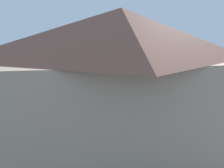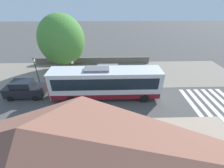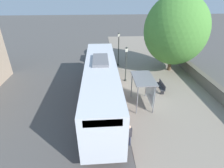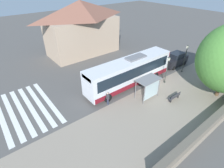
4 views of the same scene
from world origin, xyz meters
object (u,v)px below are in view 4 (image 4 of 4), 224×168
object	(u,v)px
street_lamp_far	(185,56)
bus_shelter	(149,83)
street_lamp_near	(167,68)
parked_car_behind_bus	(175,60)
bench	(175,97)
bus	(130,72)
pedestrian	(108,98)

from	to	relation	value
street_lamp_far	bus_shelter	bearing A→B (deg)	97.59
street_lamp_near	parked_car_behind_bus	size ratio (longest dim) A/B	0.85
bench	bus	bearing A→B (deg)	17.76
street_lamp_near	bus_shelter	bearing A→B (deg)	101.50
bus_shelter	parked_car_behind_bus	world-z (taller)	bus_shelter
bus	parked_car_behind_bus	world-z (taller)	bus
bus	street_lamp_far	distance (m)	8.85
bus	pedestrian	xyz separation A→B (m)	(-1.55, 4.63, -1.00)
pedestrian	bench	size ratio (longest dim) A/B	0.91
bench	bus_shelter	bearing A→B (deg)	43.95
bench	street_lamp_far	xyz separation A→B (m)	(3.37, -6.73, 1.99)
pedestrian	bus_shelter	bearing A→B (deg)	-113.84
bus	street_lamp_near	distance (m)	4.83
bus	bus_shelter	world-z (taller)	bus
street_lamp_far	bench	bearing A→B (deg)	116.62
bus_shelter	street_lamp_far	xyz separation A→B (m)	(1.18, -8.84, 0.41)
pedestrian	bench	world-z (taller)	pedestrian
pedestrian	street_lamp_far	size ratio (longest dim) A/B	0.38
bus	pedestrian	size ratio (longest dim) A/B	7.78
pedestrian	street_lamp_near	bearing A→B (deg)	-96.68
bus_shelter	street_lamp_far	world-z (taller)	street_lamp_far
bus	street_lamp_near	size ratio (longest dim) A/B	3.32
bus_shelter	bench	size ratio (longest dim) A/B	1.59
pedestrian	bench	distance (m)	7.66
parked_car_behind_bus	bench	bearing A→B (deg)	124.91
street_lamp_near	pedestrian	bearing A→B (deg)	83.32
bus	parked_car_behind_bus	size ratio (longest dim) A/B	2.81
parked_car_behind_bus	pedestrian	bearing A→B (deg)	95.07
street_lamp_far	parked_car_behind_bus	distance (m)	2.64
bus_shelter	parked_car_behind_bus	size ratio (longest dim) A/B	0.63
bus_shelter	pedestrian	xyz separation A→B (m)	(1.91, 4.33, -1.13)
bus	street_lamp_near	xyz separation A→B (m)	(-2.57, -4.08, 0.30)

